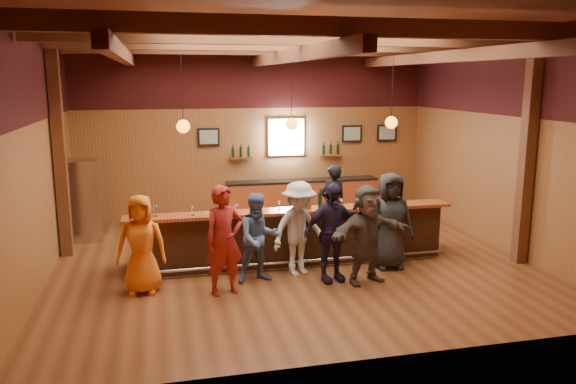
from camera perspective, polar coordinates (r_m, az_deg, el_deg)
The scene contains 27 objects.
room at distance 10.58m, azimuth 0.30°, elevation 9.68°, with size 9.04×9.00×4.52m.
bar_counter at distance 11.09m, azimuth 0.26°, elevation -4.34°, with size 6.30×1.07×1.11m.
back_bar_cabinet at distance 14.75m, azimuth 1.51°, elevation -0.55°, with size 4.00×0.52×0.95m.
window at distance 14.62m, azimuth -0.20°, elevation 5.60°, with size 0.95×0.09×0.95m.
framed_pictures at distance 14.83m, azimuth 3.09°, elevation 5.86°, with size 5.35×0.05×0.45m.
wine_shelves at distance 14.61m, azimuth -0.14°, elevation 3.90°, with size 3.00×0.18×0.30m.
pendant_lights at distance 10.56m, azimuth 0.37°, elevation 6.93°, with size 4.24×0.24×1.37m.
stainless_fridge at distance 13.20m, azimuth -20.00°, elevation -0.79°, with size 0.70×0.70×1.80m, color silver.
customer_orange at distance 9.67m, azimuth -14.68°, elevation -5.16°, with size 0.82×0.53×1.68m, color orange.
customer_redvest at distance 9.36m, azimuth -6.49°, elevation -4.88°, with size 0.67×0.44×1.84m, color maroon.
customer_denim at distance 9.89m, azimuth -3.00°, elevation -4.68°, with size 0.77×0.60×1.59m, color #4E6D9D.
customer_white at distance 10.20m, azimuth 1.13°, elevation -3.74°, with size 1.12×0.64×1.74m, color beige.
customer_navy at distance 9.90m, azimuth 4.40°, elevation -4.14°, with size 1.04×0.43×1.77m, color #211A35.
customer_brown at distance 9.90m, azimuth 8.00°, elevation -4.27°, with size 1.63×0.52×1.75m, color #4E443E.
customer_dark at distance 10.74m, azimuth 10.32°, elevation -2.89°, with size 0.89×0.58×1.83m, color black.
bartender at distance 12.29m, azimuth 4.58°, elevation -1.17°, with size 0.63×0.41×1.73m, color black.
ice_bucket at distance 10.69m, azimuth 1.77°, elevation -0.96°, with size 0.25×0.25×0.27m, color brown.
bottle_a at distance 10.80m, azimuth 3.27°, elevation -0.78°, with size 0.08×0.08×0.37m.
bottle_b at distance 10.99m, azimuth 4.95°, elevation -0.60°, with size 0.08×0.08×0.37m.
glass_a at distance 10.36m, azimuth -13.30°, elevation -1.62°, with size 0.09×0.09×0.20m.
glass_b at distance 10.27m, azimuth -9.67°, elevation -1.69°, with size 0.08×0.08×0.18m.
glass_c at distance 10.40m, azimuth -6.77°, elevation -1.38°, with size 0.08×0.08×0.19m.
glass_d at distance 10.34m, azimuth -5.25°, elevation -1.49°, with size 0.08×0.08×0.17m.
glass_e at distance 10.59m, azimuth -0.87°, elevation -1.14°, with size 0.08×0.08×0.17m.
glass_f at distance 10.85m, azimuth 5.43°, elevation -0.88°, with size 0.08×0.08×0.17m.
glass_g at distance 11.15m, azimuth 8.21°, elevation -0.53°, with size 0.09×0.09×0.20m.
glass_h at distance 11.19m, azimuth 9.36°, elevation -0.66°, with size 0.07×0.07×0.16m.
Camera 1 is at (-2.46, -10.23, 3.54)m, focal length 35.00 mm.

